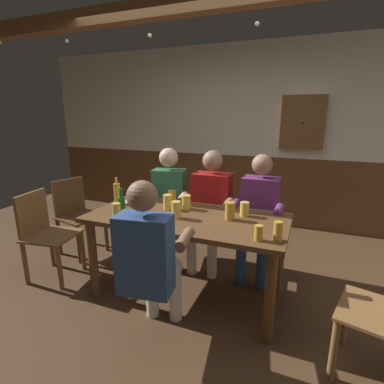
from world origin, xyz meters
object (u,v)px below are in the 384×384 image
bottle_0 (117,193)px  pint_glass_8 (176,210)px  pint_glass_2 (259,233)px  pint_glass_3 (278,231)px  pint_glass_6 (186,202)px  wall_dart_cabinet (303,122)px  bottle_1 (122,205)px  person_0 (168,200)px  chair_empty_near_right (77,213)px  person_1 (210,204)px  dining_table (187,229)px  pint_glass_4 (230,211)px  chair_empty_near_left (45,232)px  pint_glass_5 (172,197)px  pint_glass_1 (168,202)px  pint_glass_7 (117,212)px  plate_0 (139,201)px  person_3 (150,258)px  pint_glass_0 (245,209)px  person_2 (258,211)px

bottle_0 → pint_glass_8: (0.70, -0.16, -0.03)m
pint_glass_2 → pint_glass_3: bearing=19.8°
pint_glass_6 → wall_dart_cabinet: (0.88, 1.89, 0.68)m
bottle_1 → person_0: bearing=87.4°
bottle_1 → pint_glass_8: bottle_1 is taller
pint_glass_2 → chair_empty_near_right: bearing=164.0°
person_1 → wall_dart_cabinet: size_ratio=1.79×
dining_table → pint_glass_4: bearing=7.8°
wall_dart_cabinet → chair_empty_near_left: bearing=-134.4°
person_0 → chair_empty_near_left: 1.28m
pint_glass_3 → chair_empty_near_left: bearing=179.4°
bottle_1 → pint_glass_5: bearing=61.9°
pint_glass_5 → pint_glass_8: size_ratio=0.88×
pint_glass_1 → pint_glass_7: 0.49m
pint_glass_8 → wall_dart_cabinet: size_ratio=0.21×
bottle_1 → pint_glass_4: bearing=14.4°
person_0 → bottle_1: size_ratio=5.31×
dining_table → plate_0: plate_0 is taller
chair_empty_near_left → wall_dart_cabinet: size_ratio=1.26×
person_3 → pint_glass_8: (-0.05, 0.54, 0.17)m
person_3 → wall_dart_cabinet: wall_dart_cabinet is taller
dining_table → pint_glass_7: (-0.49, -0.31, 0.19)m
pint_glass_1 → pint_glass_8: bearing=-47.3°
dining_table → pint_glass_0: 0.53m
person_1 → bottle_1: (-0.53, -0.82, 0.16)m
person_3 → pint_glass_1: (-0.22, 0.73, 0.17)m
bottle_0 → pint_glass_0: size_ratio=2.13×
pint_glass_0 → pint_glass_2: pint_glass_0 is taller
dining_table → pint_glass_4: 0.42m
pint_glass_7 → bottle_1: bearing=107.3°
pint_glass_4 → pint_glass_6: (-0.45, 0.13, -0.01)m
person_0 → bottle_0: (-0.27, -0.55, 0.19)m
person_0 → chair_empty_near_right: (-1.07, -0.27, -0.21)m
plate_0 → pint_glass_4: bearing=-9.7°
plate_0 → pint_glass_5: 0.34m
pint_glass_2 → pint_glass_6: 0.87m
pint_glass_6 → plate_0: bearing=175.9°
person_0 → chair_empty_near_left: bearing=31.0°
bottle_1 → pint_glass_1: bottle_1 is taller
pint_glass_4 → chair_empty_near_left: bearing=-171.5°
chair_empty_near_right → bottle_0: size_ratio=3.33×
dining_table → bottle_1: (-0.53, -0.18, 0.21)m
pint_glass_4 → pint_glass_2: bearing=-48.8°
wall_dart_cabinet → pint_glass_0: bearing=-100.3°
pint_glass_0 → pint_glass_2: bearing=-67.0°
person_2 → chair_empty_near_right: (-2.08, -0.28, -0.20)m
person_0 → pint_glass_3: (1.28, -0.87, 0.15)m
plate_0 → bottle_0: size_ratio=1.03×
pint_glass_0 → chair_empty_near_right: bearing=175.3°
chair_empty_near_right → pint_glass_2: chair_empty_near_right is taller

